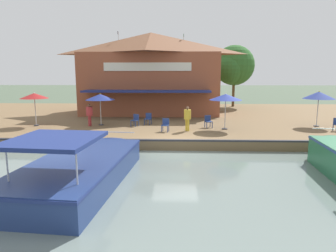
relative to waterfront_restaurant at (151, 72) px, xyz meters
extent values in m
plane|color=#4C5B47|center=(13.13, 2.49, -4.46)|extent=(220.00, 220.00, 0.00)
cube|color=brown|center=(2.13, 2.49, -4.16)|extent=(22.00, 56.00, 0.60)
cube|color=#2D2D33|center=(13.03, 2.49, -3.81)|extent=(0.20, 50.40, 0.10)
cube|color=brown|center=(-0.02, 0.00, -1.08)|extent=(7.08, 12.42, 5.57)
pyramid|color=brown|center=(-0.02, 0.00, 2.72)|extent=(7.44, 13.04, 2.02)
cube|color=navy|center=(4.42, 0.00, -1.56)|extent=(1.80, 10.56, 0.16)
cube|color=silver|center=(3.56, 0.00, 0.45)|extent=(0.08, 7.45, 0.70)
cylinder|color=silver|center=(-0.02, 3.10, 2.64)|extent=(0.06, 0.06, 1.88)
cube|color=#337547|center=(0.16, 3.10, 3.43)|extent=(0.36, 0.03, 0.24)
cylinder|color=silver|center=(-0.02, -3.10, 2.77)|extent=(0.06, 0.06, 2.13)
cube|color=#4C4C56|center=(0.16, -3.10, 3.69)|extent=(0.36, 0.03, 0.24)
cylinder|color=#B7B7B7|center=(7.84, -3.00, -2.80)|extent=(0.06, 0.06, 2.13)
cylinder|color=#2D2D33|center=(7.84, -3.00, -3.83)|extent=(0.36, 0.36, 0.06)
cone|color=navy|center=(7.84, -3.00, -1.80)|extent=(2.08, 2.08, 0.42)
cone|color=yellow|center=(7.84, -3.00, -1.78)|extent=(1.29, 1.29, 0.34)
sphere|color=yellow|center=(7.84, -3.00, -1.59)|extent=(0.08, 0.08, 0.08)
cylinder|color=#B7B7B7|center=(8.27, -7.61, -2.75)|extent=(0.06, 0.06, 2.22)
cylinder|color=#2D2D33|center=(8.27, -7.61, -3.83)|extent=(0.36, 0.36, 0.06)
cone|color=maroon|center=(8.27, -7.61, -1.70)|extent=(1.97, 1.97, 0.38)
cone|color=white|center=(8.27, -7.61, -1.68)|extent=(1.22, 1.22, 0.30)
sphere|color=white|center=(8.27, -7.61, -1.51)|extent=(0.08, 0.08, 0.08)
cylinder|color=#B7B7B7|center=(9.20, 5.80, -2.74)|extent=(0.06, 0.06, 2.24)
cylinder|color=#2D2D33|center=(9.20, 5.80, -3.83)|extent=(0.36, 0.36, 0.06)
cone|color=navy|center=(9.20, 5.80, -1.68)|extent=(2.17, 2.17, 0.40)
cone|color=white|center=(9.20, 5.80, -1.66)|extent=(1.35, 1.35, 0.32)
sphere|color=white|center=(9.20, 5.80, -1.48)|extent=(0.08, 0.08, 0.08)
cylinder|color=#B7B7B7|center=(7.79, 12.53, -2.71)|extent=(0.06, 0.06, 2.30)
cylinder|color=#2D2D33|center=(7.79, 12.53, -3.83)|extent=(0.36, 0.36, 0.06)
cone|color=navy|center=(7.79, 12.53, -1.64)|extent=(2.15, 2.15, 0.51)
cone|color=yellow|center=(7.79, 12.53, -1.62)|extent=(1.33, 1.33, 0.41)
sphere|color=yellow|center=(7.79, 12.53, -1.38)|extent=(0.08, 0.08, 0.08)
cube|color=navy|center=(8.77, 5.00, -3.65)|extent=(0.05, 0.05, 0.42)
cube|color=navy|center=(8.87, 4.61, -3.65)|extent=(0.05, 0.05, 0.42)
cube|color=navy|center=(8.38, 4.89, -3.65)|extent=(0.05, 0.05, 0.42)
cube|color=navy|center=(8.48, 4.51, -3.65)|extent=(0.05, 0.05, 0.42)
cube|color=navy|center=(8.63, 4.75, -3.44)|extent=(0.54, 0.54, 0.05)
cube|color=navy|center=(8.43, 4.70, -3.21)|extent=(0.15, 0.44, 0.40)
cube|color=navy|center=(8.47, -0.37, -3.65)|extent=(0.05, 0.05, 0.42)
cube|color=navy|center=(8.30, -0.74, -3.65)|extent=(0.05, 0.05, 0.42)
cube|color=navy|center=(8.10, -0.20, -3.65)|extent=(0.05, 0.05, 0.42)
cube|color=navy|center=(7.93, -0.57, -3.65)|extent=(0.05, 0.05, 0.42)
cube|color=navy|center=(8.20, -0.47, -3.44)|extent=(0.58, 0.58, 0.05)
cube|color=navy|center=(8.02, -0.39, -3.21)|extent=(0.22, 0.42, 0.40)
cube|color=navy|center=(10.46, 1.96, -3.65)|extent=(0.05, 0.05, 0.42)
cube|color=navy|center=(10.39, 1.57, -3.65)|extent=(0.05, 0.05, 0.42)
cube|color=navy|center=(10.06, 2.03, -3.65)|extent=(0.05, 0.05, 0.42)
cube|color=navy|center=(9.99, 1.64, -3.65)|extent=(0.05, 0.05, 0.42)
cube|color=navy|center=(10.22, 1.80, -3.44)|extent=(0.51, 0.51, 0.05)
cube|color=navy|center=(10.03, 1.84, -3.21)|extent=(0.12, 0.44, 0.40)
cube|color=navy|center=(9.83, 12.90, -3.65)|extent=(0.04, 0.04, 0.42)
cube|color=navy|center=(9.43, 12.88, -3.65)|extent=(0.04, 0.04, 0.42)
cube|color=navy|center=(7.70, 0.55, -3.65)|extent=(0.05, 0.05, 0.42)
cube|color=navy|center=(7.62, 0.16, -3.65)|extent=(0.05, 0.05, 0.42)
cube|color=navy|center=(7.31, 0.63, -3.65)|extent=(0.05, 0.05, 0.42)
cube|color=navy|center=(7.23, 0.24, -3.65)|extent=(0.05, 0.05, 0.42)
cube|color=navy|center=(7.47, 0.39, -3.44)|extent=(0.52, 0.52, 0.05)
cube|color=navy|center=(7.27, 0.44, -3.21)|extent=(0.13, 0.44, 0.40)
cylinder|color=gold|center=(9.86, 3.18, -3.47)|extent=(0.13, 0.13, 0.78)
cylinder|color=gold|center=(9.95, 3.31, -3.47)|extent=(0.13, 0.13, 0.78)
cylinder|color=gold|center=(9.90, 3.24, -2.77)|extent=(0.46, 0.46, 0.62)
sphere|color=brown|center=(9.90, 3.24, -2.36)|extent=(0.21, 0.21, 0.21)
cylinder|color=#B23338|center=(8.13, -3.69, -3.48)|extent=(0.13, 0.13, 0.77)
cylinder|color=#B23338|center=(8.28, -3.75, -3.48)|extent=(0.13, 0.13, 0.77)
cylinder|color=#B23338|center=(8.21, -3.72, -2.79)|extent=(0.45, 0.45, 0.61)
sphere|color=brown|center=(8.21, -3.72, -2.38)|extent=(0.21, 0.21, 0.21)
cube|color=navy|center=(18.36, -1.15, -3.89)|extent=(7.59, 3.73, 0.98)
ellipsoid|color=navy|center=(14.70, -0.83, -3.89)|extent=(2.84, 3.16, 0.98)
cube|color=navy|center=(18.36, -1.15, -3.48)|extent=(7.67, 3.77, 0.10)
cube|color=navy|center=(20.08, -1.29, -2.28)|extent=(3.01, 2.87, 0.13)
cylinder|color=silver|center=(21.01, -0.28, -2.84)|extent=(0.05, 0.05, 1.12)
cylinder|color=silver|center=(20.83, -2.45, -2.84)|extent=(0.05, 0.05, 1.12)
cylinder|color=silver|center=(14.40, -0.80, -3.10)|extent=(0.25, 2.48, 0.04)
ellipsoid|color=#287047|center=(14.99, 10.11, -3.74)|extent=(2.44, 2.36, 1.28)
cylinder|color=silver|center=(14.72, 10.14, -2.81)|extent=(0.20, 1.83, 0.04)
cylinder|color=brown|center=(-3.29, 1.36, -2.60)|extent=(0.31, 0.31, 2.52)
sphere|color=#2D6028|center=(-3.29, 1.36, 0.34)|extent=(4.47, 4.47, 4.47)
sphere|color=#2D6028|center=(-2.40, 0.69, -0.11)|extent=(3.13, 3.13, 3.13)
cylinder|color=brown|center=(-5.69, 8.98, -2.36)|extent=(0.30, 0.30, 3.01)
sphere|color=#2D6028|center=(-5.69, 8.98, 0.84)|extent=(4.52, 4.52, 4.52)
sphere|color=#2D6028|center=(-4.79, 8.30, 0.39)|extent=(3.17, 3.17, 3.17)
camera|label=1|loc=(29.25, 2.66, -0.23)|focal=32.00mm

